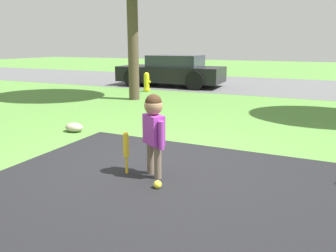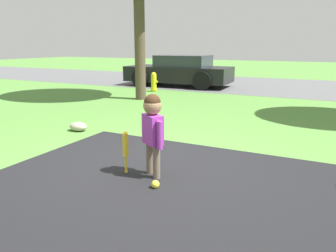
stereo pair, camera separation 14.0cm
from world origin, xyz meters
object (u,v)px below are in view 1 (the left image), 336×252
fire_hydrant (147,82)px  baseball_bat (126,147)px  sports_ball (158,184)px  child (154,124)px  parked_car (172,71)px

fire_hydrant → baseball_bat: bearing=-63.6°
sports_ball → fire_hydrant: 7.76m
child → parked_car: bearing=145.9°
child → fire_hydrant: 7.41m
sports_ball → parked_car: 9.28m
child → fire_hydrant: size_ratio=1.54×
child → fire_hydrant: bearing=152.2°
child → baseball_bat: bearing=-134.8°
sports_ball → baseball_bat: bearing=157.3°
child → fire_hydrant: (-3.59, 6.47, -0.33)m
child → fire_hydrant: child is taller
child → sports_ball: (0.19, -0.30, -0.60)m
child → baseball_bat: size_ratio=1.87×
child → baseball_bat: child is taller
baseball_bat → sports_ball: 0.65m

